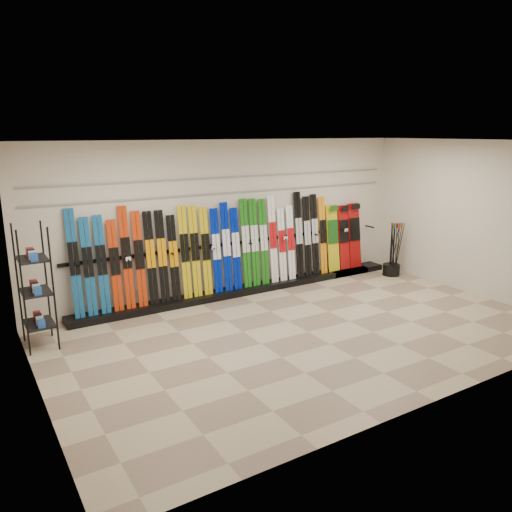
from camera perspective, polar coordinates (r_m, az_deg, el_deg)
floor at (r=8.18m, az=5.95°, el=-8.63°), size 8.00×8.00×0.00m
back_wall at (r=9.79m, az=-2.75°, el=4.37°), size 8.00×0.00×8.00m
left_wall at (r=6.22m, az=-24.46°, el=-2.57°), size 0.00×5.00×5.00m
right_wall at (r=10.62m, az=23.64°, el=3.97°), size 0.00×5.00×5.00m
ceiling at (r=7.55m, az=6.54°, el=12.88°), size 8.00×8.00×0.00m
ski_rack_base at (r=10.05m, az=-0.92°, el=-3.82°), size 8.00×0.40×0.12m
skis at (r=9.54m, az=-4.61°, el=0.79°), size 5.37×0.23×1.82m
snowboards at (r=11.37m, az=10.01°, el=2.16°), size 0.95×0.23×1.47m
accessory_rack at (r=8.02m, az=-23.91°, el=-3.24°), size 0.40×0.60×1.85m
pole_bin at (r=11.62m, az=15.19°, el=-1.52°), size 0.38×0.38×0.25m
ski_poles at (r=11.46m, az=15.54°, el=0.76°), size 0.30×0.24×1.18m
slatwall_rail_0 at (r=9.70m, az=-2.72°, el=7.26°), size 7.60×0.02×0.03m
slatwall_rail_1 at (r=9.67m, az=-2.74°, el=9.03°), size 7.60×0.02×0.03m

